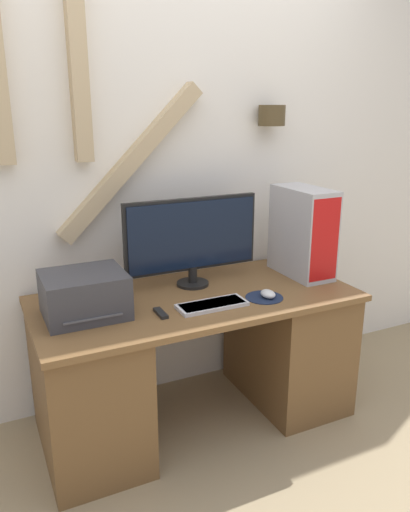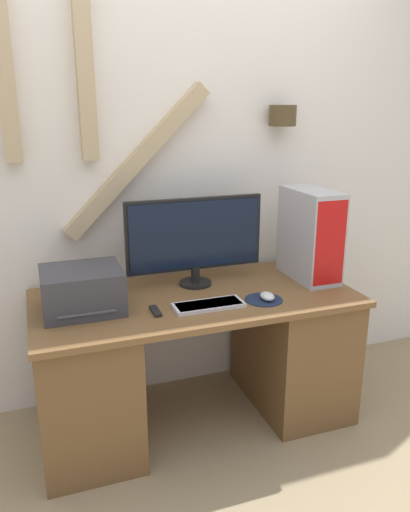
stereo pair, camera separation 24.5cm
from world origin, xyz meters
The scene contains 10 objects.
ground_plane centered at (0.00, 0.00, 0.00)m, with size 12.00×12.00×0.00m, color #9E8966.
wall_back centered at (-0.01, 0.80, 1.36)m, with size 6.40×0.20×2.70m.
desk centered at (0.00, 0.38, 0.37)m, with size 1.60×0.75×0.71m.
monitor centered at (0.05, 0.53, 0.97)m, with size 0.73×0.17×0.46m.
keyboard centered at (0.01, 0.21, 0.72)m, with size 0.34×0.13×0.02m.
mousepad centered at (0.29, 0.21, 0.71)m, with size 0.19×0.19×0.00m.
mouse centered at (0.31, 0.19, 0.73)m, with size 0.06×0.09×0.04m.
computer_tower centered at (0.67, 0.43, 0.95)m, with size 0.19×0.39×0.49m.
printer centered at (-0.55, 0.38, 0.81)m, with size 0.36×0.32×0.20m.
remote_control centered at (-0.24, 0.23, 0.72)m, with size 0.03×0.12×0.02m.
Camera 2 is at (-0.73, -1.84, 1.63)m, focal length 35.00 mm.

